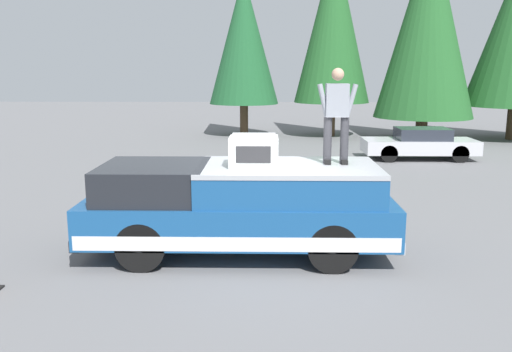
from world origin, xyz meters
The scene contains 8 objects.
ground_plane centered at (0.00, 0.00, 0.00)m, with size 90.00×90.00×0.00m, color slate.
pickup_truck centered at (0.09, 0.72, 0.87)m, with size 2.01×5.54×1.65m.
compressor_unit centered at (-0.05, 0.45, 1.93)m, with size 0.65×0.84×0.56m.
person_on_truck_bed centered at (0.27, -1.01, 2.55)m, with size 0.29×0.72×1.69m.
parked_car_silver centered at (10.66, -5.47, 0.58)m, with size 1.64×4.10×1.16m.
conifer_left centered at (16.25, -7.09, 5.32)m, with size 4.54×4.54×9.60m.
conifer_center_left centered at (17.60, -2.96, 5.45)m, with size 3.67×3.67×9.25m.
conifer_center_right centered at (17.83, 1.36, 4.70)m, with size 3.43×3.43×7.85m.
Camera 1 is at (-9.31, 0.23, 3.34)m, focal length 37.83 mm.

